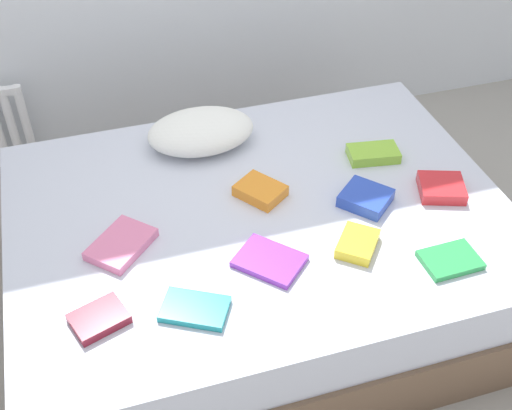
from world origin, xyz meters
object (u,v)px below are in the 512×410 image
textbook_red (441,188)px  textbook_teal (195,309)px  textbook_pink (121,244)px  textbook_green (450,260)px  textbook_orange (260,191)px  textbook_blue (366,198)px  textbook_purple (270,261)px  bed (259,254)px  textbook_maroon (99,319)px  pillow (201,131)px  textbook_yellow (358,244)px  textbook_lime (373,154)px

textbook_red → textbook_teal: (-1.10, -0.32, -0.01)m
textbook_pink → textbook_red: size_ratio=1.36×
textbook_green → textbook_red: (0.16, 0.36, 0.01)m
textbook_green → textbook_orange: 0.78m
textbook_blue → textbook_pink: size_ratio=0.75×
textbook_purple → bed: bearing=126.0°
textbook_green → textbook_maroon: bearing=173.9°
pillow → textbook_teal: 0.96m
bed → textbook_purple: bearing=-100.5°
textbook_yellow → textbook_lime: bearing=8.5°
textbook_maroon → textbook_green: size_ratio=0.86×
textbook_purple → textbook_teal: size_ratio=1.06×
textbook_teal → textbook_green: bearing=25.8°
textbook_purple → textbook_red: textbook_red is taller
bed → textbook_red: bearing=-9.1°
textbook_purple → textbook_lime: 0.78m
textbook_purple → textbook_yellow: bearing=42.9°
textbook_pink → textbook_red: 1.29m
textbook_blue → textbook_orange: 0.42m
textbook_orange → pillow: bearing=163.4°
pillow → textbook_pink: size_ratio=1.96×
bed → textbook_pink: (-0.55, -0.06, 0.27)m
textbook_pink → textbook_lime: size_ratio=1.12×
textbook_purple → textbook_yellow: 0.34m
bed → textbook_lime: bearing=17.4°
textbook_red → textbook_orange: bearing=-176.4°
bed → textbook_green: bearing=-40.1°
textbook_lime → textbook_red: bearing=-52.1°
textbook_blue → textbook_pink: (-0.97, 0.03, -0.01)m
textbook_yellow → textbook_red: textbook_red is taller
textbook_maroon → textbook_lime: textbook_lime is taller
textbook_orange → textbook_teal: textbook_orange is taller
pillow → textbook_orange: 0.44m
pillow → textbook_maroon: pillow is taller
textbook_red → pillow: bearing=163.4°
textbook_teal → textbook_lime: bearing=62.0°
bed → textbook_blue: (0.42, -0.09, 0.28)m
textbook_red → textbook_teal: 1.14m
textbook_pink → textbook_teal: textbook_pink is taller
pillow → textbook_pink: 0.71m
bed → pillow: bearing=103.2°
pillow → textbook_maroon: 1.04m
textbook_blue → textbook_teal: size_ratio=0.82×
bed → textbook_purple: textbook_purple is taller
textbook_blue → textbook_orange: size_ratio=0.99×
textbook_green → textbook_orange: bearing=132.4°
textbook_green → textbook_blue: 0.42m
bed → textbook_red: (0.74, -0.12, 0.28)m
textbook_maroon → textbook_teal: size_ratio=0.80×
bed → textbook_pink: size_ratio=8.32×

